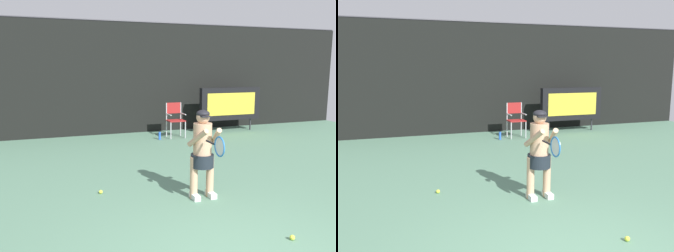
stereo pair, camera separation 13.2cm
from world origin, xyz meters
The scene contains 8 objects.
backdrop_screen centered at (0.00, 8.50, 1.81)m, with size 18.00×0.12×3.66m.
scoreboard centered at (3.97, 7.60, 0.95)m, with size 2.20×0.21×1.50m.
umpire_chair centered at (1.84, 7.28, 0.62)m, with size 0.52×0.44×1.08m.
water_bottle centered at (1.26, 7.06, 0.12)m, with size 0.07×0.07×0.27m.
tennis_player centered at (0.46, 2.31, 0.82)m, with size 0.53×0.60×1.50m.
tennis_racket centered at (0.42, 1.67, 1.04)m, with size 0.03×0.60×0.31m.
tennis_ball_loose centered at (-1.14, 3.05, 0.03)m, with size 0.07×0.07×0.07m.
tennis_ball_spare centered at (0.93, 0.57, 0.03)m, with size 0.07×0.07×0.07m.
Camera 1 is at (-1.97, -2.82, 2.21)m, focal length 37.22 mm.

